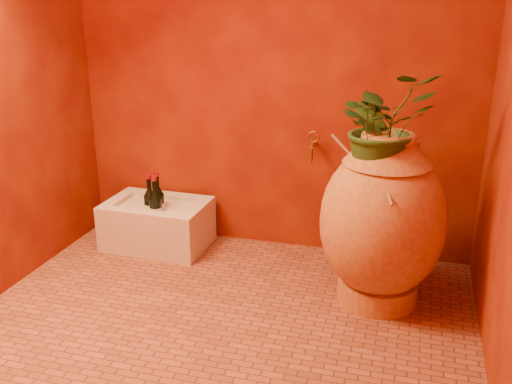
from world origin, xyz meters
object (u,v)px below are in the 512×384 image
(wine_bottle_a, at_px, (150,206))
(wine_bottle_b, at_px, (156,209))
(wine_bottle_c, at_px, (158,205))
(stone_basin, at_px, (158,225))
(wall_tap, at_px, (313,144))
(amphora, at_px, (382,220))

(wine_bottle_a, distance_m, wine_bottle_b, 0.08)
(wine_bottle_b, relative_size, wine_bottle_c, 0.97)
(stone_basin, xyz_separation_m, wine_bottle_c, (0.02, -0.01, 0.14))
(wine_bottle_a, height_order, wine_bottle_c, wine_bottle_c)
(wine_bottle_b, height_order, wine_bottle_c, wine_bottle_c)
(wine_bottle_a, bearing_deg, wine_bottle_b, -37.99)
(wall_tap, bearing_deg, wine_bottle_b, -165.36)
(wine_bottle_a, bearing_deg, wall_tap, 11.15)
(stone_basin, xyz_separation_m, wine_bottle_a, (-0.03, -0.03, 0.14))
(wall_tap, bearing_deg, wine_bottle_c, -169.46)
(wine_bottle_c, bearing_deg, wine_bottle_b, -77.28)
(wine_bottle_b, bearing_deg, stone_basin, 113.49)
(wine_bottle_a, height_order, wall_tap, wall_tap)
(amphora, distance_m, wine_bottle_a, 1.49)
(amphora, xyz_separation_m, wall_tap, (-0.46, 0.48, 0.25))
(stone_basin, relative_size, wall_tap, 3.81)
(amphora, distance_m, wall_tap, 0.71)
(amphora, relative_size, stone_basin, 1.41)
(amphora, bearing_deg, wine_bottle_a, 168.90)
(wine_bottle_c, xyz_separation_m, wall_tap, (0.95, 0.18, 0.42))
(amphora, height_order, wine_bottle_c, amphora)
(amphora, height_order, stone_basin, amphora)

